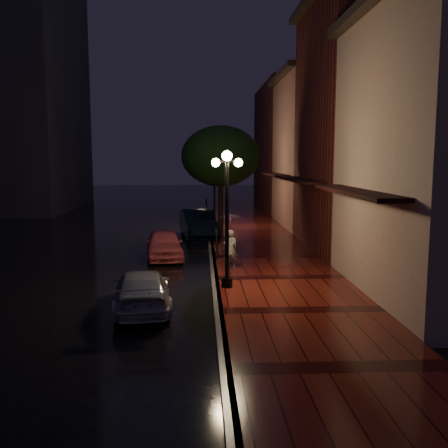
% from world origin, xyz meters
% --- Properties ---
extents(ground, '(120.00, 120.00, 0.00)m').
position_xyz_m(ground, '(0.00, 0.00, 0.00)').
color(ground, black).
rests_on(ground, ground).
extents(sidewalk, '(4.50, 60.00, 0.15)m').
position_xyz_m(sidewalk, '(2.25, 0.00, 0.07)').
color(sidewalk, '#4D110D').
rests_on(sidewalk, ground).
extents(curb, '(0.25, 60.00, 0.15)m').
position_xyz_m(curb, '(0.00, 0.00, 0.07)').
color(curb, '#595451').
rests_on(curb, ground).
extents(storefront_mid, '(5.00, 8.00, 11.00)m').
position_xyz_m(storefront_mid, '(7.00, 2.00, 5.50)').
color(storefront_mid, '#511914').
rests_on(storefront_mid, ground).
extents(storefront_far, '(5.00, 8.00, 9.00)m').
position_xyz_m(storefront_far, '(7.00, 10.00, 4.50)').
color(storefront_far, '#8C5951').
rests_on(storefront_far, ground).
extents(storefront_extra, '(5.00, 12.00, 10.00)m').
position_xyz_m(storefront_extra, '(7.00, 20.00, 5.00)').
color(storefront_extra, '#511914').
rests_on(storefront_extra, ground).
extents(streetlamp_near, '(0.96, 0.36, 4.31)m').
position_xyz_m(streetlamp_near, '(0.35, -5.00, 2.60)').
color(streetlamp_near, black).
rests_on(streetlamp_near, sidewalk).
extents(streetlamp_far, '(0.96, 0.36, 4.31)m').
position_xyz_m(streetlamp_far, '(0.35, 9.00, 2.60)').
color(streetlamp_far, black).
rests_on(streetlamp_far, sidewalk).
extents(street_tree, '(4.16, 4.16, 5.80)m').
position_xyz_m(street_tree, '(0.61, 5.99, 4.24)').
color(street_tree, black).
rests_on(street_tree, sidewalk).
extents(pink_car, '(1.88, 3.84, 1.26)m').
position_xyz_m(pink_car, '(-2.02, 0.45, 0.63)').
color(pink_car, '#D4575F').
rests_on(pink_car, ground).
extents(navy_car, '(2.23, 4.82, 1.53)m').
position_xyz_m(navy_car, '(-0.60, 6.03, 0.76)').
color(navy_car, black).
rests_on(navy_car, ground).
extents(silver_car, '(2.02, 3.99, 1.11)m').
position_xyz_m(silver_car, '(-2.14, -6.79, 0.56)').
color(silver_car, '#ABABB3').
rests_on(silver_car, ground).
extents(woman_with_umbrella, '(0.85, 0.87, 2.06)m').
position_xyz_m(woman_with_umbrella, '(0.63, -2.29, 1.51)').
color(woman_with_umbrella, white).
rests_on(woman_with_umbrella, sidewalk).
extents(parking_meter, '(0.12, 0.09, 1.28)m').
position_xyz_m(parking_meter, '(0.15, -0.65, 0.93)').
color(parking_meter, black).
rests_on(parking_meter, sidewalk).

